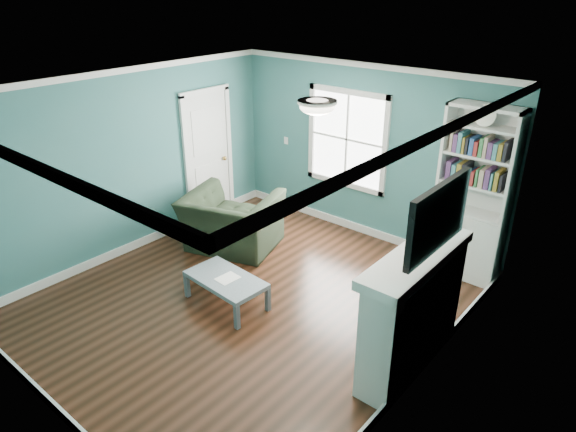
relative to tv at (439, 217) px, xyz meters
The scene contains 13 objects.
floor 2.80m from the tv, behind, with size 5.00×5.00×0.00m, color black.
room_walls 2.21m from the tv, behind, with size 5.00×5.00×5.00m.
trim 2.26m from the tv, behind, with size 4.50×5.00×2.60m.
window 3.40m from the tv, 137.57° to the left, with size 1.40×0.06×1.50m.
bookshelf 2.29m from the tv, 101.57° to the left, with size 0.90×0.35×2.31m.
fireplace 1.10m from the tv, behind, with size 0.44×1.58×1.30m.
tv is the anchor object (origin of this frame).
door 4.63m from the tv, 164.80° to the left, with size 0.12×0.98×2.17m.
ceiling_fixture 1.54m from the tv, behind, with size 0.38×0.38×0.15m.
light_switch 4.38m from the tv, 148.30° to the left, with size 0.08×0.01×0.12m, color white.
recliner 3.61m from the tv, 169.23° to the left, with size 1.28×0.83×1.12m, color black.
coffee_table 2.79m from the tv, 169.48° to the right, with size 1.03×0.61×0.36m.
paper_sheet 2.74m from the tv, 169.48° to the right, with size 0.21×0.27×0.00m, color white.
Camera 1 is at (3.82, -3.82, 3.66)m, focal length 32.00 mm.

